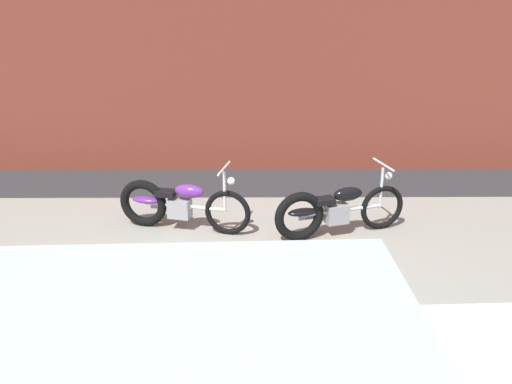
# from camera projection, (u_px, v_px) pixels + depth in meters

# --- Properties ---
(ground_plane) EXTENTS (80.00, 80.00, 0.00)m
(ground_plane) POSITION_uv_depth(u_px,v_px,m) (214.00, 317.00, 5.99)
(ground_plane) COLOR #2D2D30
(sidewalk_slab) EXTENTS (36.00, 3.50, 0.01)m
(sidewalk_slab) POSITION_uv_depth(u_px,v_px,m) (222.00, 244.00, 7.62)
(sidewalk_slab) COLOR gray
(sidewalk_slab) RESTS_ON ground
(brick_building_wall) EXTENTS (36.00, 0.50, 6.16)m
(brick_building_wall) POSITION_uv_depth(u_px,v_px,m) (228.00, 2.00, 9.70)
(brick_building_wall) COLOR brown
(brick_building_wall) RESTS_ON ground
(motorcycle_purple) EXTENTS (1.98, 0.74, 1.03)m
(motorcycle_purple) POSITION_uv_depth(u_px,v_px,m) (175.00, 204.00, 7.96)
(motorcycle_purple) COLOR black
(motorcycle_purple) RESTS_ON ground
(motorcycle_black) EXTENTS (1.95, 0.81, 1.03)m
(motorcycle_black) POSITION_uv_depth(u_px,v_px,m) (332.00, 210.00, 7.75)
(motorcycle_black) COLOR black
(motorcycle_black) RESTS_ON ground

